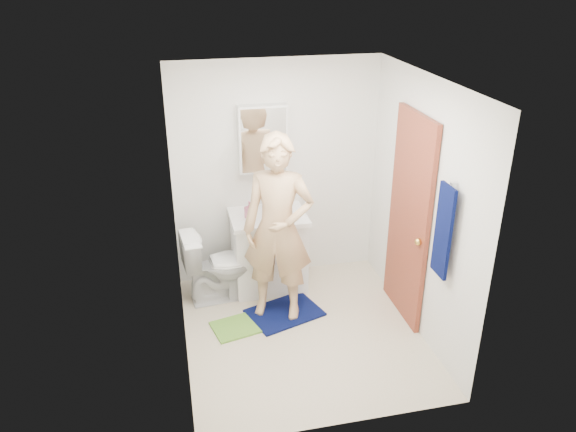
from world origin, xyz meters
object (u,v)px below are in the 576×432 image
object	(u,v)px
towel	(443,231)
toothbrush_cup	(280,205)
vanity_cabinet	(269,253)
toilet	(221,265)
soap_dispenser	(249,210)
man	(278,229)
medicine_cabinet	(263,139)

from	to	relation	value
towel	toothbrush_cup	world-z (taller)	towel
vanity_cabinet	towel	distance (m)	2.08
toilet	toothbrush_cup	size ratio (longest dim) A/B	6.74
soap_dispenser	man	xyz separation A→B (m)	(0.19, -0.52, 0.01)
toilet	soap_dispenser	size ratio (longest dim) A/B	4.31
soap_dispenser	toilet	bearing A→B (deg)	-164.41
medicine_cabinet	man	distance (m)	1.01
soap_dispenser	man	distance (m)	0.55
man	towel	bearing A→B (deg)	-16.46
medicine_cabinet	towel	bearing A→B (deg)	-55.39
towel	toothbrush_cup	distance (m)	1.94
soap_dispenser	toothbrush_cup	distance (m)	0.40
vanity_cabinet	man	distance (m)	0.78
vanity_cabinet	toothbrush_cup	world-z (taller)	toothbrush_cup
medicine_cabinet	toothbrush_cup	bearing A→B (deg)	-31.05
vanity_cabinet	toilet	world-z (taller)	vanity_cabinet
medicine_cabinet	soap_dispenser	distance (m)	0.74
vanity_cabinet	towel	world-z (taller)	towel
medicine_cabinet	soap_dispenser	size ratio (longest dim) A/B	3.87
toothbrush_cup	toilet	bearing A→B (deg)	-159.34
soap_dispenser	towel	bearing A→B (deg)	-46.40
vanity_cabinet	toothbrush_cup	size ratio (longest dim) A/B	6.92
medicine_cabinet	toilet	distance (m)	1.37
medicine_cabinet	toothbrush_cup	xyz separation A→B (m)	(0.16, -0.09, -0.70)
vanity_cabinet	toothbrush_cup	xyz separation A→B (m)	(0.16, 0.13, 0.50)
soap_dispenser	medicine_cabinet	bearing A→B (deg)	52.81
soap_dispenser	man	bearing A→B (deg)	-69.52
man	toothbrush_cup	bearing A→B (deg)	98.19
toilet	man	world-z (taller)	man
medicine_cabinet	towel	size ratio (longest dim) A/B	0.87
soap_dispenser	toothbrush_cup	xyz separation A→B (m)	(0.36, 0.17, -0.04)
vanity_cabinet	man	xyz separation A→B (m)	(-0.01, -0.55, 0.55)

